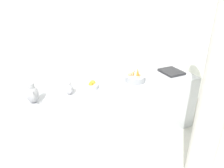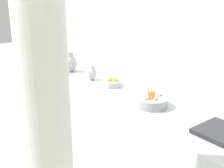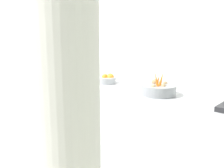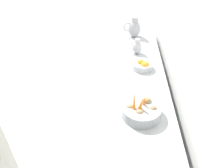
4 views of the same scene
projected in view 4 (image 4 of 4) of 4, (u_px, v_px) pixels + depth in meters
name	position (u px, v px, depth m)	size (l,w,h in m)	color
ground_plane	(0.00, 138.00, 2.65)	(15.30, 15.30, 0.00)	beige
tile_wall_left	(218.00, 51.00, 1.25)	(0.10, 8.37, 3.00)	white
prep_counter	(131.00, 119.00, 2.29)	(0.61, 2.72, 0.88)	#ADAFB5
vegetable_colander	(141.00, 110.00, 1.68)	(0.30, 0.30, 0.22)	gray
orange_bowl	(142.00, 65.00, 2.21)	(0.20, 0.20, 0.10)	#ADAFB5
metal_pitcher_tall	(134.00, 28.00, 2.78)	(0.21, 0.15, 0.25)	#939399
metal_pitcher_short	(137.00, 47.00, 2.45)	(0.15, 0.10, 0.17)	#A3A3A8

